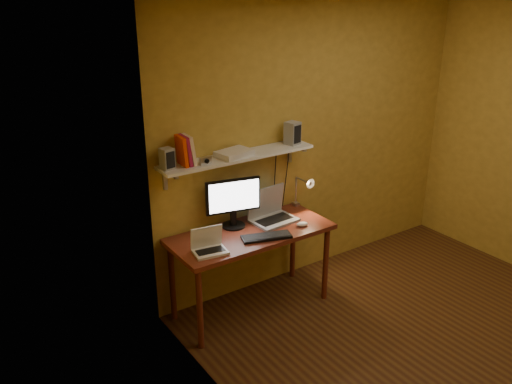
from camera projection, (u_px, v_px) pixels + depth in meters
room at (461, 194)px, 3.86m from camera, size 3.44×3.24×2.64m
desk at (251, 241)px, 4.58m from camera, size 1.40×0.60×0.75m
wall_shelf at (238, 157)px, 4.48m from camera, size 1.40×0.25×0.21m
monitor at (233, 200)px, 4.56m from camera, size 0.47×0.24×0.43m
laptop at (270, 212)px, 4.76m from camera, size 0.40×0.30×0.29m
netbook at (209, 245)px, 4.20m from camera, size 0.28×0.22×0.20m
keyboard at (266, 237)px, 4.43m from camera, size 0.43×0.26×0.02m
mouse at (302, 224)px, 4.65m from camera, size 0.12×0.09×0.04m
desk_lamp at (304, 188)px, 4.92m from camera, size 0.09×0.23×0.38m
speaker_left at (167, 159)px, 4.11m from camera, size 0.10×0.10×0.17m
speaker_right at (292, 133)px, 4.73m from camera, size 0.13×0.13×0.20m
books at (185, 150)px, 4.19m from camera, size 0.13×0.16×0.24m
shelf_camera at (205, 161)px, 4.23m from camera, size 0.11×0.05×0.06m
router at (234, 153)px, 4.43m from camera, size 0.32×0.25×0.05m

